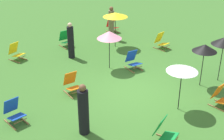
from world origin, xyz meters
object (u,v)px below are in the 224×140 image
Objects in this scene: deckchair_0 at (221,97)px; deckchair_2 at (16,52)px; person_0 at (83,111)px; deckchair_3 at (164,132)px; umbrella_4 at (205,48)px; deckchair_9 at (14,112)px; deckchair_7 at (112,26)px; deckchair_4 at (133,61)px; deckchair_8 at (161,41)px; umbrella_2 at (182,68)px; umbrella_0 at (115,15)px; person_1 at (111,24)px; person_2 at (71,41)px; deckchair_10 at (72,84)px; deckchair_6 at (65,39)px; umbrella_3 at (109,35)px; umbrella_1 at (224,41)px.

deckchair_2 is (-2.78, 8.66, 0.00)m from deckchair_0.
deckchair_3 is at bearing 91.43° from person_0.
deckchair_3 is 0.49× the size of umbrella_4.
deckchair_7 is at bearing 26.94° from deckchair_9.
deckchair_4 is 1.03× the size of deckchair_8.
deckchair_3 is 2.25m from umbrella_2.
person_1 is (0.68, 0.94, -0.82)m from umbrella_0.
deckchair_9 is 5.35m from person_2.
deckchair_3 and deckchair_10 have the same top height.
deckchair_6 is at bearing 133.64° from umbrella_0.
deckchair_2 is 5.98m from deckchair_7.
deckchair_8 is 0.50× the size of person_0.
umbrella_4 is at bearing -27.63° from deckchair_10.
deckchair_10 is at bearing 140.84° from umbrella_4.
person_1 reaches higher than deckchair_4.
person_0 is at bearing 169.01° from umbrella_4.
deckchair_9 is 0.49× the size of person_2.
umbrella_4 reaches higher than deckchair_6.
umbrella_0 reaches higher than person_0.
deckchair_6 is 0.99× the size of deckchair_10.
deckchair_6 is 0.49× the size of umbrella_3.
deckchair_0 and deckchair_6 have the same top height.
umbrella_1 is at bearing 10.67° from person_1.
person_2 is at bearing 168.81° from umbrella_0.
deckchair_0 is at bearing 174.13° from person_2.
umbrella_1 is 1.10× the size of umbrella_2.
umbrella_4 is (1.34, -3.66, 0.03)m from umbrella_3.
umbrella_3 is 1.02× the size of person_0.
deckchair_6 is at bearing 95.53° from deckchair_0.
umbrella_0 is at bearing -113.93° from person_2.
deckchair_9 is at bearing 146.34° from deckchair_0.
umbrella_4 reaches higher than deckchair_3.
umbrella_1 is 6.60m from person_1.
umbrella_3 is 3.89m from umbrella_4.
deckchair_9 is at bearing -141.25° from deckchair_7.
deckchair_10 is 0.49× the size of person_2.
umbrella_2 is (-1.17, 0.94, 1.18)m from deckchair_0.
deckchair_6 is at bearing 104.32° from umbrella_1.
umbrella_0 is at bearing -38.54° from deckchair_6.
deckchair_2 is at bearing 116.45° from umbrella_4.
umbrella_2 is 0.98× the size of umbrella_4.
deckchair_9 is 8.38m from person_1.
deckchair_9 is (-2.64, -4.38, 0.00)m from deckchair_2.
deckchair_4 is at bearing 0.81° from deckchair_9.
deckchair_7 is 7.24m from deckchair_10.
deckchair_10 is at bearing 143.84° from umbrella_1.
deckchair_3 is at bearing -126.27° from umbrella_0.
deckchair_2 is 6.57m from person_0.
person_2 reaches higher than deckchair_3.
deckchair_2 is 0.98× the size of deckchair_7.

